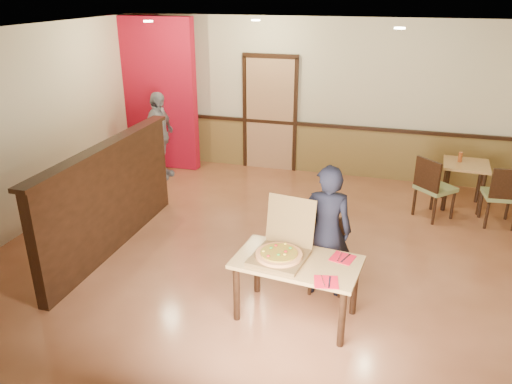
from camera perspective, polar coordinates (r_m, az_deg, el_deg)
floor at (r=6.50m, az=0.64°, el=-7.79°), size 7.00×7.00×0.00m
ceiling at (r=5.63m, az=0.77°, el=17.62°), size 7.00×7.00×0.00m
wall_back at (r=9.23m, az=6.60°, el=10.62°), size 7.00×0.00×7.00m
wall_left at (r=7.59m, az=-25.83°, el=5.92°), size 0.00×7.00×7.00m
wainscot_back at (r=9.44m, az=6.31°, el=4.94°), size 7.00×0.04×0.90m
chair_rail_back at (r=9.29m, az=6.41°, el=7.67°), size 7.00×0.06×0.06m
back_door at (r=9.43m, az=1.61°, el=8.84°), size 0.90×0.06×2.10m
booth_partition at (r=6.77m, az=-16.36°, el=-0.53°), size 0.20×3.10×1.44m
red_accent_panel at (r=9.67m, az=-11.44°, el=10.88°), size 1.60×0.20×2.78m
spot_a at (r=8.16m, az=-12.23°, el=18.54°), size 0.14×0.14×0.02m
spot_b at (r=8.25m, az=-0.03°, el=19.05°), size 0.14×0.14×0.02m
spot_c at (r=6.93m, az=16.11°, el=17.56°), size 0.14×0.14×0.02m
main_table at (r=5.21m, az=4.68°, el=-8.82°), size 1.35×0.86×0.68m
diner_chair at (r=5.84m, az=8.09°, el=-6.70°), size 0.46×0.46×0.83m
side_chair_left at (r=7.88m, az=19.53°, el=0.67°), size 0.67×0.67×0.96m
side_chair_right at (r=8.00m, az=26.34°, el=-0.19°), size 0.51×0.51×0.93m
side_table at (r=8.48m, az=22.76°, el=1.93°), size 0.71×0.71×0.72m
diner at (r=5.56m, az=8.04°, el=-4.47°), size 0.61×0.44×1.55m
passerby at (r=9.15m, az=-11.03°, el=6.31°), size 0.44×0.95×1.58m
pizza_box at (r=5.18m, az=2.89°, el=-6.72°), size 0.62×0.70×0.56m
pizza at (r=5.14m, az=2.64°, el=-7.17°), size 0.63×0.63×0.03m
napkin_near at (r=4.84m, az=8.02°, el=-10.14°), size 0.27×0.27×0.01m
napkin_far at (r=5.26m, az=9.86°, el=-7.45°), size 0.28×0.28×0.01m
condiment at (r=8.44m, az=22.31°, el=3.71°), size 0.06×0.06×0.15m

